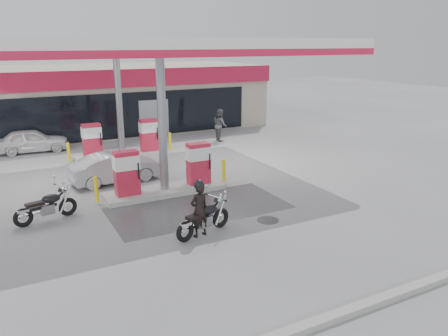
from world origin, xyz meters
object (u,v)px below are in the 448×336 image
Objects in this scene: pump_island_near at (164,175)px; biker_main at (199,210)px; sedan_white at (32,141)px; attendant at (220,125)px; pump_island_far at (122,143)px; hatchback_silver at (116,168)px; parked_motorcycle at (47,207)px; main_motorcycle at (204,219)px.

biker_main is (-0.41, -4.05, 0.10)m from pump_island_near.
sedan_white is 1.94× the size of attendant.
pump_island_far is at bearing -126.32° from sedan_white.
biker_main is 0.45× the size of hatchback_silver.
attendant is (6.41, 11.19, 0.10)m from biker_main.
pump_island_far is 2.59× the size of parked_motorcycle.
pump_island_far reaches higher than main_motorcycle.
biker_main is at bearing -54.66° from parked_motorcycle.
main_motorcycle is 0.55× the size of hatchback_silver.
pump_island_near reaches higher than sedan_white.
pump_island_near is 9.96m from sedan_white.
pump_island_far is 3.16× the size of biker_main.
pump_island_far is 2.59× the size of main_motorcycle.
sedan_white reaches higher than hatchback_silver.
pump_island_near is at bearing 146.90° from attendant.
hatchback_silver is (-1.26, 2.20, -0.12)m from pump_island_near.
sedan_white is at bearing -87.85° from biker_main.
pump_island_far is (0.00, 6.00, 0.00)m from pump_island_near.
biker_main reaches higher than main_motorcycle.
parked_motorcycle is at bearing -178.60° from sedan_white.
hatchback_silver reaches higher than main_motorcycle.
pump_island_far is 4.01m from hatchback_silver.
hatchback_silver is (-1.04, 6.18, 0.13)m from main_motorcycle.
parked_motorcycle is 12.94m from attendant.
attendant reaches higher than main_motorcycle.
hatchback_silver is at bearing -94.52° from biker_main.
attendant is (10.21, 7.93, 0.46)m from parked_motorcycle.
pump_island_far is at bearing 70.98° from main_motorcycle.
parked_motorcycle is (-3.98, 3.20, -0.01)m from main_motorcycle.
sedan_white reaches higher than parked_motorcycle.
hatchback_silver is at bearing 81.80° from main_motorcycle.
pump_island_far is 1.45× the size of sedan_white.
main_motorcycle is 6.27m from hatchback_silver.
hatchback_silver is (2.95, 2.99, 0.13)m from parked_motorcycle.
biker_main is 13.68m from sedan_white.
sedan_white is (-3.59, 13.18, 0.14)m from main_motorcycle.
pump_island_near is 4.29m from parked_motorcycle.
biker_main is (-0.41, -10.05, 0.10)m from pump_island_far.
pump_island_near is at bearing -154.68° from hatchback_silver.
sedan_white is 7.45m from hatchback_silver.
sedan_white is 0.99× the size of hatchback_silver.
sedan_white is at bearing 112.56° from pump_island_near.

